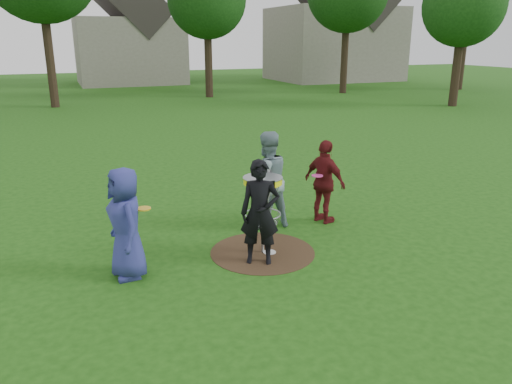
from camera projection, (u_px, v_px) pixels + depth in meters
name	position (u px, v px, depth m)	size (l,w,h in m)	color
ground	(262.00, 252.00, 8.58)	(100.00, 100.00, 0.00)	#19470F
dirt_patch	(262.00, 252.00, 8.58)	(1.80, 1.80, 0.01)	#47331E
player_blue	(126.00, 223.00, 7.49)	(0.85, 0.55, 1.73)	navy
player_black	(260.00, 213.00, 7.96)	(0.63, 0.41, 1.72)	black
player_grey	(267.00, 180.00, 9.47)	(0.92, 0.71, 1.88)	gray
player_maroon	(325.00, 182.00, 9.76)	(0.97, 0.40, 1.66)	maroon
disc_on_grass	(270.00, 252.00, 8.56)	(0.22, 0.22, 0.02)	silver
disc_golf_basket	(263.00, 196.00, 8.28)	(0.66, 0.67, 1.38)	#9EA0A5
held_discs	(252.00, 187.00, 8.59)	(3.65, 1.16, 0.16)	gold
house_row	(155.00, 30.00, 38.37)	(44.50, 10.65, 11.62)	gray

